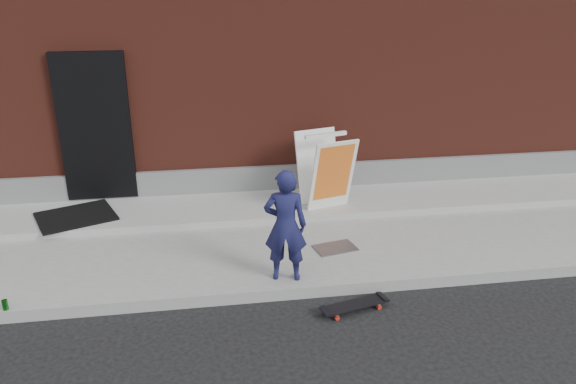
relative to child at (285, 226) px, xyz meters
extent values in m
plane|color=black|center=(0.11, -0.27, -0.84)|extent=(80.00, 80.00, 0.00)
cube|color=gray|center=(0.11, 1.23, -0.76)|extent=(20.00, 3.00, 0.15)
cube|color=gray|center=(0.11, 2.13, -0.64)|extent=(20.00, 1.20, 0.10)
cube|color=#5C2419|center=(0.11, 6.73, 1.66)|extent=(20.00, 8.00, 5.00)
cube|color=slate|center=(0.11, 2.70, -0.39)|extent=(20.00, 0.10, 0.40)
cube|color=black|center=(-2.49, 2.69, 0.56)|extent=(1.05, 0.12, 2.25)
imported|color=#181A45|center=(0.00, 0.00, 0.00)|extent=(0.55, 0.41, 1.38)
cylinder|color=red|center=(0.95, -0.44, -0.81)|extent=(0.06, 0.04, 0.05)
cylinder|color=red|center=(0.99, -0.60, -0.81)|extent=(0.06, 0.04, 0.05)
cylinder|color=red|center=(0.42, -0.58, -0.81)|extent=(0.06, 0.04, 0.05)
cylinder|color=red|center=(0.47, -0.74, -0.81)|extent=(0.06, 0.04, 0.05)
cube|color=#A6A6AA|center=(0.97, -0.52, -0.78)|extent=(0.09, 0.18, 0.02)
cube|color=#A6A6AA|center=(0.45, -0.66, -0.78)|extent=(0.09, 0.18, 0.02)
cube|color=black|center=(0.71, -0.59, -0.76)|extent=(0.81, 0.39, 0.02)
cube|color=white|center=(0.96, 1.71, -0.04)|extent=(0.73, 0.47, 1.10)
cube|color=white|center=(0.82, 2.18, -0.04)|extent=(0.73, 0.47, 1.10)
cube|color=yellow|center=(0.96, 1.68, -0.10)|extent=(0.60, 0.37, 0.87)
cube|color=white|center=(0.89, 1.94, 0.51)|extent=(0.66, 0.23, 0.06)
cylinder|color=#17751E|center=(-3.12, -0.22, -0.63)|extent=(0.06, 0.06, 0.12)
cube|color=black|center=(-2.79, 2.00, -0.57)|extent=(1.29, 1.18, 0.03)
cube|color=#5C5C62|center=(0.77, 0.66, -0.68)|extent=(0.60, 0.46, 0.02)
camera|label=1|loc=(-0.86, -5.84, 2.76)|focal=35.00mm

